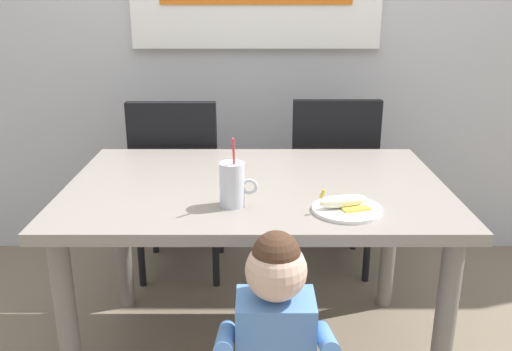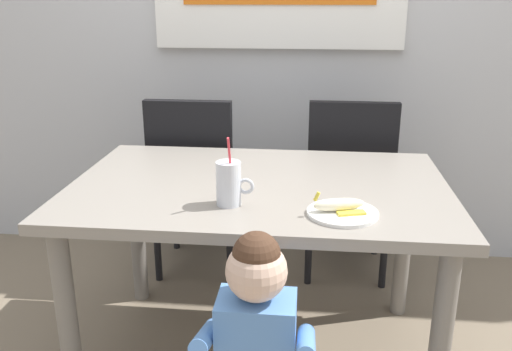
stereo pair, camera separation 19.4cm
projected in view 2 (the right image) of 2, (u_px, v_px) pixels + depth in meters
The scene contains 7 objects.
dining_table at pixel (259, 208), 2.08m from camera, with size 1.41×0.93×0.76m.
dining_chair_left at pixel (195, 177), 2.78m from camera, with size 0.44×0.44×0.96m.
dining_chair_right at pixel (349, 179), 2.75m from camera, with size 0.44×0.44×0.96m.
toddler_standing at pixel (256, 334), 1.53m from camera, with size 0.33×0.24×0.84m.
milk_cup at pixel (229, 186), 1.81m from camera, with size 0.13×0.09×0.25m.
snack_plate at pixel (343, 213), 1.75m from camera, with size 0.23×0.23×0.01m, color white.
peeled_banana at pixel (340, 205), 1.74m from camera, with size 0.18×0.12×0.07m.
Camera 2 is at (0.19, -1.92, 1.44)m, focal length 38.17 mm.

